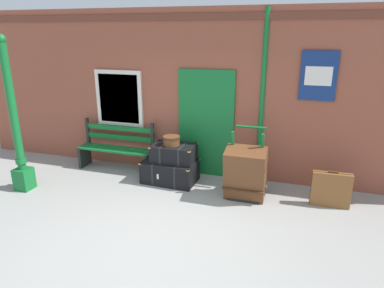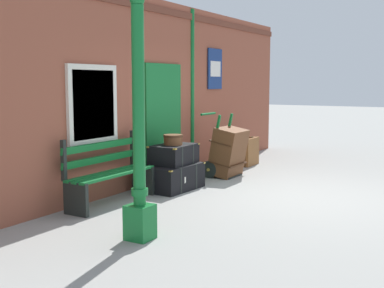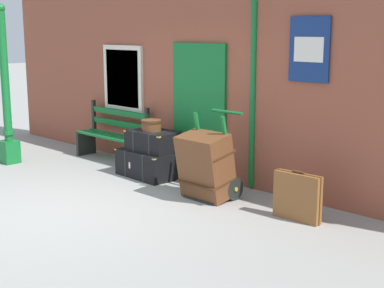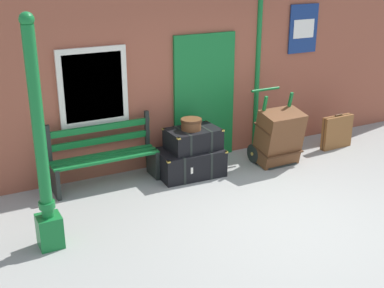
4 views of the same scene
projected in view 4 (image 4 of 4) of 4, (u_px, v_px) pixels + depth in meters
ground_plane at (287, 219)px, 6.76m from camera, size 60.00×60.00×0.00m
brick_facade at (195, 63)px, 8.36m from camera, size 10.40×0.35×3.20m
lamp_post at (43, 167)px, 5.77m from camera, size 0.28×0.28×2.73m
platform_bench at (104, 156)px, 7.63m from camera, size 1.60×0.43×1.01m
steamer_trunk_base at (190, 162)px, 8.04m from camera, size 1.04×0.70×0.43m
steamer_trunk_middle at (193, 139)px, 7.96m from camera, size 0.82×0.57×0.33m
round_hatbox at (191, 123)px, 7.85m from camera, size 0.33×0.33×0.17m
porters_trolley at (272, 145)px, 8.56m from camera, size 0.71×0.62×1.19m
large_brown_trunk at (279, 137)px, 8.35m from camera, size 0.70×0.59×0.94m
suitcase_umber at (337, 132)px, 9.14m from camera, size 0.63×0.14×0.63m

